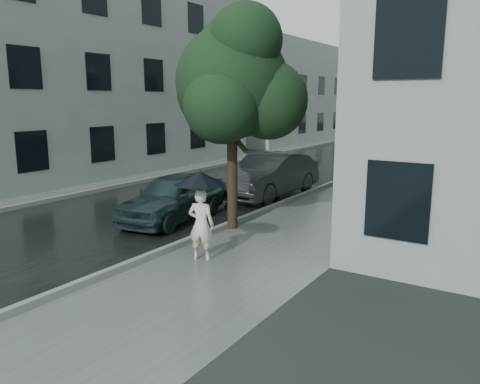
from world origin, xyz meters
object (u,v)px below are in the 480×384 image
Objects in this scene: street_tree at (234,81)px; car_far at (270,175)px; car_near at (173,197)px; pedestrian at (201,224)px; lamp_post at (354,109)px.

street_tree reaches higher than car_far.
pedestrian is at bearing -46.51° from car_near.
car_far is at bearing -89.20° from lamp_post.
car_near is at bearing -88.81° from lamp_post.
lamp_post is at bearing 81.44° from car_far.
street_tree reaches higher than car_near.
car_far reaches higher than car_near.
car_near is (-1.93, -0.32, -3.27)m from street_tree.
street_tree is at bearing -72.33° from car_far.
pedestrian is 4.20m from street_tree.
pedestrian is 0.33× the size of car_far.
pedestrian is 0.27× the size of street_tree.
street_tree is 1.21× the size of car_far.
pedestrian is at bearing -74.30° from lamp_post.
car_near is at bearing -56.48° from pedestrian.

